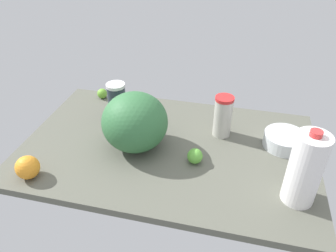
# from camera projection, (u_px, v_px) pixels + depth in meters

# --- Properties ---
(countertop) EXTENTS (1.20, 0.76, 0.03)m
(countertop) POSITION_uv_depth(u_px,v_px,m) (168.00, 149.00, 1.37)
(countertop) COLOR #58594D
(countertop) RESTS_ON ground
(milk_jug) EXTENTS (0.11, 0.11, 0.28)m
(milk_jug) POSITION_uv_depth(u_px,v_px,m) (305.00, 169.00, 1.04)
(milk_jug) COLOR white
(milk_jug) RESTS_ON countertop
(tumbler_cup) EXTENTS (0.08, 0.08, 0.18)m
(tumbler_cup) POSITION_uv_depth(u_px,v_px,m) (223.00, 116.00, 1.38)
(tumbler_cup) COLOR beige
(tumbler_cup) RESTS_ON countertop
(mixing_bowl) EXTENTS (0.17, 0.17, 0.06)m
(mixing_bowl) POSITION_uv_depth(u_px,v_px,m) (285.00, 140.00, 1.35)
(mixing_bowl) COLOR silver
(mixing_bowl) RESTS_ON countertop
(shaker_bottle) EXTENTS (0.09, 0.09, 0.17)m
(shaker_bottle) POSITION_uv_depth(u_px,v_px,m) (117.00, 101.00, 1.50)
(shaker_bottle) COLOR #26313B
(shaker_bottle) RESTS_ON countertop
(watermelon) EXTENTS (0.26, 0.26, 0.24)m
(watermelon) POSITION_uv_depth(u_px,v_px,m) (135.00, 122.00, 1.29)
(watermelon) COLOR #326A3B
(watermelon) RESTS_ON countertop
(lime_by_jug) EXTENTS (0.06, 0.06, 0.06)m
(lime_by_jug) POSITION_uv_depth(u_px,v_px,m) (195.00, 156.00, 1.26)
(lime_by_jug) COLOR #5CAD3B
(lime_by_jug) RESTS_ON countertop
(orange_near_front) EXTENTS (0.09, 0.09, 0.09)m
(orange_near_front) POSITION_uv_depth(u_px,v_px,m) (28.00, 167.00, 1.18)
(orange_near_front) COLOR orange
(orange_near_front) RESTS_ON countertop
(lime_loose) EXTENTS (0.05, 0.05, 0.05)m
(lime_loose) POSITION_uv_depth(u_px,v_px,m) (102.00, 93.00, 1.68)
(lime_loose) COLOR #67AC32
(lime_loose) RESTS_ON countertop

